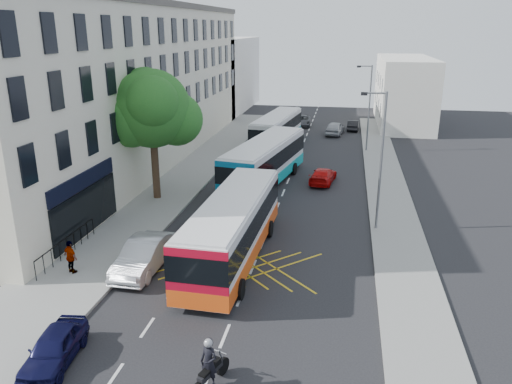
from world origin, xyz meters
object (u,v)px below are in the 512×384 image
at_px(bus_far, 277,129).
at_px(red_hatchback, 323,176).
at_px(parked_car_blue, 54,348).
at_px(distant_car_grey, 302,121).
at_px(distant_car_dark, 353,125).
at_px(lamp_far, 368,104).
at_px(bus_mid, 265,162).
at_px(street_tree, 151,110).
at_px(bus_near, 233,228).
at_px(motorbike, 209,365).
at_px(pedestrian_far, 71,257).
at_px(distant_car_silver, 335,128).
at_px(lamp_near, 380,155).
at_px(parked_car_silver, 144,255).

xyz_separation_m(bus_far, red_hatchback, (5.30, -12.10, -1.06)).
bearing_deg(parked_car_blue, distant_car_grey, 77.51).
xyz_separation_m(distant_car_grey, distant_car_dark, (6.13, -1.63, -0.03)).
xyz_separation_m(lamp_far, bus_mid, (-7.87, -12.16, -2.84)).
bearing_deg(lamp_far, bus_far, 173.00).
bearing_deg(street_tree, red_hatchback, 28.21).
bearing_deg(bus_near, bus_far, 94.90).
height_order(street_tree, parked_car_blue, street_tree).
xyz_separation_m(bus_mid, distant_car_dark, (6.75, 22.63, -1.20)).
xyz_separation_m(motorbike, distant_car_dark, (4.87, 45.40, -0.31)).
distance_m(bus_near, bus_far, 26.33).
height_order(parked_car_blue, pedestrian_far, pedestrian_far).
relative_size(bus_near, distant_car_silver, 2.74).
xyz_separation_m(motorbike, distant_car_grey, (-1.27, 47.02, -0.28)).
height_order(parked_car_blue, distant_car_grey, distant_car_grey).
xyz_separation_m(bus_mid, distant_car_silver, (4.72, 19.68, -1.05)).
bearing_deg(distant_car_dark, parked_car_blue, 79.70).
bearing_deg(distant_car_grey, lamp_near, -81.11).
distance_m(lamp_near, parked_car_blue, 19.23).
xyz_separation_m(street_tree, bus_far, (5.90, 18.11, -4.65)).
bearing_deg(distant_car_dark, pedestrian_far, 73.84).
xyz_separation_m(lamp_far, parked_car_silver, (-11.43, -27.27, -3.83)).
relative_size(motorbike, parked_car_blue, 0.57).
xyz_separation_m(bus_near, red_hatchback, (3.90, 14.19, -1.14)).
relative_size(distant_car_grey, distant_car_dark, 1.24).
relative_size(bus_near, bus_far, 1.04).
height_order(street_tree, distant_car_dark, street_tree).
bearing_deg(motorbike, parked_car_blue, -162.91).
bearing_deg(lamp_far, lamp_near, -90.00).
height_order(street_tree, distant_car_grey, street_tree).
bearing_deg(parked_car_silver, parked_car_blue, -91.47).
bearing_deg(parked_car_blue, distant_car_dark, 69.75).
xyz_separation_m(bus_mid, parked_car_silver, (-3.56, -15.11, -0.99)).
xyz_separation_m(bus_mid, distant_car_grey, (0.62, 24.26, -1.17)).
xyz_separation_m(street_tree, distant_car_dark, (13.58, 27.51, -5.71)).
bearing_deg(distant_car_grey, street_tree, -108.20).
distance_m(parked_car_blue, distant_car_silver, 43.04).
xyz_separation_m(distant_car_dark, pedestrian_far, (-13.53, -38.91, 0.40)).
xyz_separation_m(lamp_far, pedestrian_far, (-14.65, -28.44, -3.64)).
bearing_deg(bus_near, lamp_far, 75.48).
distance_m(bus_near, parked_car_silver, 4.63).
height_order(red_hatchback, distant_car_grey, distant_car_grey).
distance_m(lamp_far, bus_mid, 14.76).
height_order(parked_car_blue, distant_car_silver, distant_car_silver).
relative_size(street_tree, lamp_near, 1.10).
bearing_deg(lamp_near, bus_mid, 135.10).
xyz_separation_m(bus_mid, pedestrian_far, (-6.78, -16.28, -0.80)).
bearing_deg(bus_near, distant_car_dark, 81.86).
distance_m(parked_car_silver, distant_car_dark, 39.13).
bearing_deg(pedestrian_far, parked_car_silver, -132.65).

